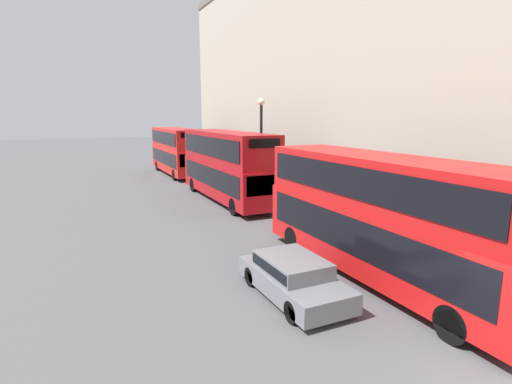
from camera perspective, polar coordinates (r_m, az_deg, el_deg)
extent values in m
plane|color=#515154|center=(10.74, 30.86, -22.26)|extent=(200.00, 200.00, 0.00)
cube|color=red|center=(14.38, 17.32, -6.36)|extent=(2.55, 10.95, 2.20)
cube|color=red|center=(13.94, 17.77, 1.36)|extent=(2.50, 10.73, 1.72)
cube|color=black|center=(14.31, 17.38, -5.35)|extent=(2.59, 10.07, 1.23)
cube|color=black|center=(13.93, 17.79, 1.71)|extent=(2.59, 10.07, 1.03)
cylinder|color=black|center=(11.54, 26.31, -16.55)|extent=(0.30, 1.00, 1.00)
cylinder|color=black|center=(13.26, 32.54, -13.53)|extent=(0.30, 1.00, 1.00)
cylinder|color=black|center=(16.97, 5.35, -6.60)|extent=(0.30, 1.00, 1.00)
cylinder|color=black|center=(18.18, 11.49, -5.58)|extent=(0.30, 1.00, 1.00)
cube|color=#A80F14|center=(26.44, -4.15, 1.90)|extent=(2.55, 11.12, 2.20)
cube|color=#A80F14|center=(26.19, -4.22, 6.42)|extent=(2.50, 10.90, 1.98)
cube|color=black|center=(26.40, -4.16, 2.47)|extent=(2.59, 10.23, 1.23)
cube|color=black|center=(26.18, -4.22, 6.64)|extent=(2.59, 10.23, 1.19)
cube|color=black|center=(21.38, 1.25, 0.95)|extent=(2.17, 0.06, 1.10)
cube|color=black|center=(21.10, 1.27, 6.97)|extent=(1.78, 0.06, 0.48)
cylinder|color=black|center=(22.60, -3.11, -2.11)|extent=(0.30, 1.00, 1.00)
cylinder|color=black|center=(23.52, 1.96, -1.57)|extent=(0.30, 1.00, 1.00)
cylinder|color=black|center=(29.94, -8.90, 1.02)|extent=(0.30, 1.00, 1.00)
cylinder|color=black|center=(30.64, -4.87, 1.35)|extent=(0.30, 1.00, 1.00)
cube|color=red|center=(38.76, -11.22, 4.59)|extent=(2.55, 10.23, 2.16)
cube|color=red|center=(38.60, -11.33, 7.53)|extent=(2.50, 10.02, 1.83)
cube|color=black|center=(38.74, -11.23, 4.97)|extent=(2.59, 9.41, 1.21)
cube|color=black|center=(38.59, -11.33, 7.67)|extent=(2.59, 9.41, 1.10)
cube|color=black|center=(33.84, -9.09, 4.49)|extent=(2.17, 0.06, 1.08)
cube|color=black|center=(33.67, -9.20, 8.06)|extent=(1.78, 0.06, 0.44)
cylinder|color=black|center=(35.23, -11.50, 2.43)|extent=(0.30, 1.00, 1.00)
cylinder|color=black|center=(35.83, -8.01, 2.68)|extent=(0.30, 1.00, 1.00)
cylinder|color=black|center=(42.02, -13.85, 3.69)|extent=(0.30, 1.00, 1.00)
cylinder|color=black|center=(42.53, -10.88, 3.89)|extent=(0.30, 1.00, 1.00)
cube|color=slate|center=(12.78, 5.41, -12.73)|extent=(1.88, 4.22, 0.61)
cube|color=slate|center=(12.66, 5.20, -10.30)|extent=(1.66, 2.32, 0.48)
cube|color=black|center=(12.65, 5.21, -10.20)|extent=(1.69, 2.21, 0.31)
cylinder|color=black|center=(11.42, 5.28, -16.69)|extent=(0.22, 0.64, 0.64)
cylinder|color=black|center=(12.28, 12.20, -14.84)|extent=(0.22, 0.64, 0.64)
cylinder|color=black|center=(13.59, -0.68, -11.96)|extent=(0.22, 0.64, 0.64)
cylinder|color=black|center=(14.31, 5.49, -10.79)|extent=(0.22, 0.64, 0.64)
cylinder|color=black|center=(25.91, 0.74, 5.42)|extent=(0.18, 0.18, 6.20)
sphere|color=beige|center=(25.79, 0.76, 12.78)|extent=(0.44, 0.44, 0.44)
cylinder|color=#26262D|center=(28.37, 0.08, 1.03)|extent=(0.36, 0.36, 1.40)
sphere|color=tan|center=(28.24, 0.08, 2.65)|extent=(0.22, 0.22, 0.22)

